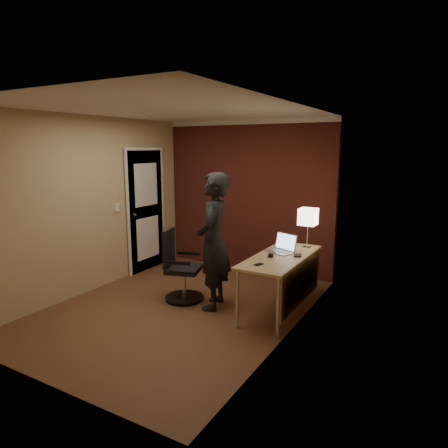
{
  "coord_description": "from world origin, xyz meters",
  "views": [
    {
      "loc": [
        2.93,
        -4.01,
        2.06
      ],
      "look_at": [
        0.35,
        0.55,
        1.05
      ],
      "focal_mm": 32.0,
      "sensor_mm": 36.0,
      "label": 1
    }
  ],
  "objects_px": {
    "wallet": "(298,256)",
    "desk_lamp": "(308,217)",
    "mouse": "(271,256)",
    "desk": "(286,266)",
    "person": "(213,242)",
    "laptop": "(283,247)",
    "phone": "(259,264)",
    "office_chair": "(179,270)"
  },
  "relations": [
    {
      "from": "mouse",
      "to": "person",
      "type": "height_order",
      "value": "person"
    },
    {
      "from": "mouse",
      "to": "office_chair",
      "type": "xyz_separation_m",
      "value": [
        -1.24,
        -0.2,
        -0.32
      ]
    },
    {
      "from": "phone",
      "to": "wallet",
      "type": "xyz_separation_m",
      "value": [
        0.27,
        0.57,
        0.01
      ]
    },
    {
      "from": "laptop",
      "to": "phone",
      "type": "relative_size",
      "value": 3.46
    },
    {
      "from": "desk_lamp",
      "to": "laptop",
      "type": "xyz_separation_m",
      "value": [
        -0.21,
        -0.35,
        -0.35
      ]
    },
    {
      "from": "laptop",
      "to": "office_chair",
      "type": "bearing_deg",
      "value": -158.38
    },
    {
      "from": "mouse",
      "to": "wallet",
      "type": "bearing_deg",
      "value": 15.36
    },
    {
      "from": "mouse",
      "to": "phone",
      "type": "bearing_deg",
      "value": -105.81
    },
    {
      "from": "desk_lamp",
      "to": "office_chair",
      "type": "height_order",
      "value": "desk_lamp"
    },
    {
      "from": "mouse",
      "to": "office_chair",
      "type": "bearing_deg",
      "value": 171.6
    },
    {
      "from": "desk",
      "to": "wallet",
      "type": "relative_size",
      "value": 13.64
    },
    {
      "from": "desk_lamp",
      "to": "person",
      "type": "relative_size",
      "value": 0.3
    },
    {
      "from": "mouse",
      "to": "wallet",
      "type": "height_order",
      "value": "mouse"
    },
    {
      "from": "mouse",
      "to": "person",
      "type": "distance_m",
      "value": 0.75
    },
    {
      "from": "desk",
      "to": "desk_lamp",
      "type": "distance_m",
      "value": 0.78
    },
    {
      "from": "desk",
      "to": "laptop",
      "type": "bearing_deg",
      "value": 122.8
    },
    {
      "from": "mouse",
      "to": "person",
      "type": "relative_size",
      "value": 0.06
    },
    {
      "from": "desk",
      "to": "mouse",
      "type": "height_order",
      "value": "mouse"
    },
    {
      "from": "wallet",
      "to": "mouse",
      "type": "bearing_deg",
      "value": -147.09
    },
    {
      "from": "desk",
      "to": "office_chair",
      "type": "relative_size",
      "value": 1.56
    },
    {
      "from": "person",
      "to": "wallet",
      "type": "bearing_deg",
      "value": 92.14
    },
    {
      "from": "laptop",
      "to": "phone",
      "type": "height_order",
      "value": "laptop"
    },
    {
      "from": "desk_lamp",
      "to": "phone",
      "type": "relative_size",
      "value": 4.65
    },
    {
      "from": "phone",
      "to": "office_chair",
      "type": "xyz_separation_m",
      "value": [
        -1.26,
        0.18,
        -0.31
      ]
    },
    {
      "from": "desk",
      "to": "wallet",
      "type": "xyz_separation_m",
      "value": [
        0.12,
        0.08,
        0.14
      ]
    },
    {
      "from": "desk",
      "to": "person",
      "type": "xyz_separation_m",
      "value": [
        -0.88,
        -0.29,
        0.28
      ]
    },
    {
      "from": "mouse",
      "to": "phone",
      "type": "relative_size",
      "value": 0.87
    },
    {
      "from": "wallet",
      "to": "person",
      "type": "distance_m",
      "value": 1.07
    },
    {
      "from": "wallet",
      "to": "desk_lamp",
      "type": "bearing_deg",
      "value": 94.3
    },
    {
      "from": "phone",
      "to": "person",
      "type": "height_order",
      "value": "person"
    },
    {
      "from": "phone",
      "to": "office_chair",
      "type": "bearing_deg",
      "value": -170.4
    },
    {
      "from": "desk",
      "to": "phone",
      "type": "relative_size",
      "value": 13.04
    },
    {
      "from": "desk",
      "to": "phone",
      "type": "distance_m",
      "value": 0.53
    },
    {
      "from": "desk_lamp",
      "to": "wallet",
      "type": "xyz_separation_m",
      "value": [
        0.04,
        -0.47,
        -0.41
      ]
    },
    {
      "from": "mouse",
      "to": "laptop",
      "type": "bearing_deg",
      "value": 65.88
    },
    {
      "from": "person",
      "to": "mouse",
      "type": "bearing_deg",
      "value": 86.32
    },
    {
      "from": "wallet",
      "to": "office_chair",
      "type": "bearing_deg",
      "value": -165.91
    },
    {
      "from": "laptop",
      "to": "office_chair",
      "type": "xyz_separation_m",
      "value": [
        -1.28,
        -0.51,
        -0.37
      ]
    },
    {
      "from": "phone",
      "to": "office_chair",
      "type": "relative_size",
      "value": 0.12
    },
    {
      "from": "desk",
      "to": "office_chair",
      "type": "distance_m",
      "value": 1.45
    },
    {
      "from": "desk_lamp",
      "to": "office_chair",
      "type": "relative_size",
      "value": 0.56
    },
    {
      "from": "desk",
      "to": "office_chair",
      "type": "bearing_deg",
      "value": -167.71
    }
  ]
}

